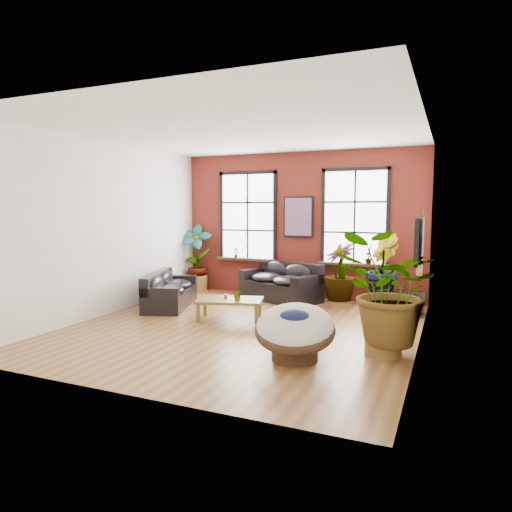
{
  "coord_description": "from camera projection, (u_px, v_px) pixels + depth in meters",
  "views": [
    {
      "loc": [
        3.41,
        -7.34,
        2.16
      ],
      "look_at": [
        0.0,
        0.6,
        1.25
      ],
      "focal_mm": 32.0,
      "sensor_mm": 36.0,
      "label": 1
    }
  ],
  "objects": [
    {
      "name": "room",
      "position": [
        246.0,
        231.0,
        8.22
      ],
      "size": [
        6.04,
        6.54,
        3.54
      ],
      "color": "brown",
      "rests_on": "ground"
    },
    {
      "name": "sofa_back",
      "position": [
        282.0,
        283.0,
        10.78
      ],
      "size": [
        2.13,
        1.62,
        0.88
      ],
      "rotation": [
        0.0,
        0.0,
        -0.41
      ],
      "color": "black",
      "rests_on": "ground"
    },
    {
      "name": "sofa_left",
      "position": [
        168.0,
        291.0,
        10.05
      ],
      "size": [
        1.38,
        2.06,
        0.75
      ],
      "rotation": [
        0.0,
        0.0,
        1.91
      ],
      "color": "black",
      "rests_on": "ground"
    },
    {
      "name": "coffee_table",
      "position": [
        230.0,
        301.0,
        8.85
      ],
      "size": [
        1.41,
        1.04,
        0.49
      ],
      "rotation": [
        0.0,
        0.0,
        0.28
      ],
      "color": "brown",
      "rests_on": "ground"
    },
    {
      "name": "papasan_chair",
      "position": [
        295.0,
        330.0,
        6.46
      ],
      "size": [
        1.36,
        1.37,
        0.86
      ],
      "rotation": [
        0.0,
        0.0,
        0.21
      ],
      "color": "#422917",
      "rests_on": "ground"
    },
    {
      "name": "poster",
      "position": [
        298.0,
        217.0,
        10.97
      ],
      "size": [
        0.74,
        0.06,
        0.98
      ],
      "color": "black",
      "rests_on": "room"
    },
    {
      "name": "tv_wall_unit",
      "position": [
        419.0,
        246.0,
        7.5
      ],
      "size": [
        0.13,
        1.86,
        1.2
      ],
      "color": "black",
      "rests_on": "room"
    },
    {
      "name": "media_box",
      "position": [
        408.0,
        303.0,
        9.31
      ],
      "size": [
        0.63,
        0.56,
        0.46
      ],
      "rotation": [
        0.0,
        0.0,
        -0.21
      ],
      "color": "black",
      "rests_on": "ground"
    },
    {
      "name": "pot_back_left",
      "position": [
        197.0,
        283.0,
        11.93
      ],
      "size": [
        0.69,
        0.69,
        0.41
      ],
      "rotation": [
        0.0,
        0.0,
        -0.29
      ],
      "color": "brown",
      "rests_on": "ground"
    },
    {
      "name": "pot_back_right",
      "position": [
        380.0,
        300.0,
        9.87
      ],
      "size": [
        0.53,
        0.53,
        0.35
      ],
      "rotation": [
        0.0,
        0.0,
        0.11
      ],
      "color": "brown",
      "rests_on": "ground"
    },
    {
      "name": "pot_right_wall",
      "position": [
        383.0,
        342.0,
        6.7
      ],
      "size": [
        0.59,
        0.59,
        0.4
      ],
      "rotation": [
        0.0,
        0.0,
        -0.1
      ],
      "color": "brown",
      "rests_on": "ground"
    },
    {
      "name": "pot_mid",
      "position": [
        339.0,
        299.0,
        10.03
      ],
      "size": [
        0.56,
        0.56,
        0.33
      ],
      "rotation": [
        0.0,
        0.0,
        -0.31
      ],
      "color": "brown",
      "rests_on": "ground"
    },
    {
      "name": "floor_plant_back_left",
      "position": [
        196.0,
        255.0,
        11.88
      ],
      "size": [
        0.95,
        0.75,
        1.59
      ],
      "primitive_type": "imported",
      "rotation": [
        0.0,
        0.0,
        0.23
      ],
      "color": "#193D10",
      "rests_on": "ground"
    },
    {
      "name": "floor_plant_back_right",
      "position": [
        382.0,
        267.0,
        9.79
      ],
      "size": [
        0.85,
        0.96,
        1.48
      ],
      "primitive_type": "imported",
      "rotation": [
        0.0,
        0.0,
        1.84
      ],
      "color": "#193D10",
      "rests_on": "ground"
    },
    {
      "name": "floor_plant_right_wall",
      "position": [
        385.0,
        290.0,
        6.6
      ],
      "size": [
        1.74,
        1.6,
        1.64
      ],
      "primitive_type": "imported",
      "rotation": [
        0.0,
        0.0,
        3.38
      ],
      "color": "#193D10",
      "rests_on": "ground"
    },
    {
      "name": "floor_plant_mid",
      "position": [
        340.0,
        272.0,
        9.97
      ],
      "size": [
        0.99,
        0.99,
        1.26
      ],
      "primitive_type": "imported",
      "rotation": [
        0.0,
        0.0,
        5.61
      ],
      "color": "#193D10",
      "rests_on": "ground"
    },
    {
      "name": "table_plant",
      "position": [
        238.0,
        295.0,
        8.66
      ],
      "size": [
        0.24,
        0.22,
        0.23
      ],
      "primitive_type": "imported",
      "rotation": [
        0.0,
        0.0,
        -0.2
      ],
      "color": "#193D10",
      "rests_on": "coffee_table"
    },
    {
      "name": "sill_plant_left",
      "position": [
        236.0,
        252.0,
        11.67
      ],
      "size": [
        0.17,
        0.17,
        0.27
      ],
      "primitive_type": "imported",
      "rotation": [
        0.0,
        0.0,
        0.79
      ],
      "color": "#193D10",
      "rests_on": "room"
    },
    {
      "name": "sill_plant_right",
      "position": [
        369.0,
        258.0,
        10.36
      ],
      "size": [
        0.19,
        0.19,
        0.27
      ],
      "primitive_type": "imported",
      "rotation": [
        0.0,
        0.0,
        3.49
      ],
      "color": "#193D10",
      "rests_on": "room"
    }
  ]
}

